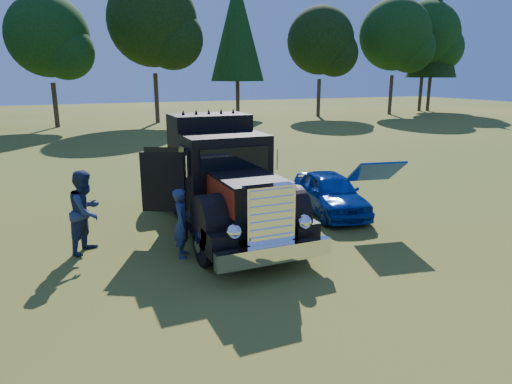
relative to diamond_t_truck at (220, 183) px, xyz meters
The scene contains 6 objects.
ground 1.72m from the diamond_t_truck, 86.34° to the right, with size 120.00×120.00×0.00m, color #3C5418.
treeline 27.47m from the diamond_t_truck, 86.73° to the left, with size 72.37×24.50×13.84m.
diamond_t_truck is the anchor object (origin of this frame).
hotrod_coupe 3.60m from the diamond_t_truck, ahead, with size 2.06×4.14×1.89m.
spectator_near 2.04m from the diamond_t_truck, 134.71° to the right, with size 0.58×0.38×1.59m, color #222B4F.
spectator_far 3.37m from the diamond_t_truck, behind, with size 0.94×0.74×1.94m, color #21324E.
Camera 1 is at (-3.76, -9.88, 4.03)m, focal length 32.00 mm.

